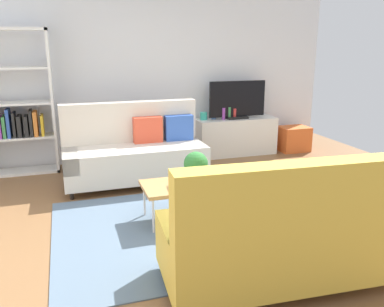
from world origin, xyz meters
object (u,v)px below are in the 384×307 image
couch_beige (135,151)px  potted_plant (196,166)px  tv_console (236,136)px  bottle_2 (235,114)px  storage_trunk (294,139)px  bottle_0 (224,114)px  coffee_table (193,185)px  vase_0 (204,116)px  bookshelf (13,110)px  bottle_1 (229,113)px  table_book_0 (185,184)px  vase_1 (214,115)px  couch_green (284,234)px  tv (237,100)px

couch_beige → potted_plant: size_ratio=5.34×
couch_beige → tv_console: size_ratio=1.36×
tv_console → bottle_2: size_ratio=7.78×
storage_trunk → bottle_0: size_ratio=2.61×
coffee_table → vase_0: (0.96, 2.38, 0.31)m
couch_beige → bookshelf: 1.91m
bookshelf → bottle_1: (3.36, -0.06, -0.22)m
table_book_0 → bottle_2: size_ratio=1.33×
bottle_0 → vase_1: bearing=148.0°
vase_0 → vase_1: 0.18m
couch_green → bottle_2: couch_green is taller
tv_console → potted_plant: bearing=-122.8°
potted_plant → vase_1: size_ratio=2.41×
vase_0 → storage_trunk: bearing=-5.1°
bottle_1 → bottle_0: bearing=180.0°
couch_beige → bottle_1: couch_beige is taller
vase_0 → bottle_0: (0.33, -0.09, 0.04)m
potted_plant → storage_trunk: bearing=40.8°
coffee_table → storage_trunk: (2.64, 2.23, -0.17)m
table_book_0 → bottle_2: bottle_2 is taller
tv_console → bottle_1: 0.45m
storage_trunk → table_book_0: (-2.76, -2.30, 0.22)m
tv → storage_trunk: size_ratio=1.92×
tv → bottle_1: bearing=-172.3°
bookshelf → table_book_0: (1.85, -2.42, -0.52)m
coffee_table → table_book_0: (-0.12, -0.07, 0.05)m
storage_trunk → table_book_0: bearing=-140.2°
couch_green → bookshelf: size_ratio=0.93×
couch_green → vase_0: (0.68, 3.80, 0.26)m
bookshelf → tv_console: bearing=-0.3°
potted_plant → bottle_0: 2.66m
couch_green → coffee_table: (-0.28, 1.42, -0.05)m
couch_green → vase_0: 3.87m
bottle_1 → bottle_2: (0.10, 0.00, -0.01)m
couch_green → storage_trunk: size_ratio=3.75×
bottle_0 → couch_beige: bearing=-152.6°
bookshelf → storage_trunk: (4.61, -0.12, -0.74)m
storage_trunk → bottle_1: bottle_1 is taller
vase_1 → bottle_2: size_ratio=0.82×
tv_console → vase_0: bearing=175.1°
couch_green → coffee_table: 1.45m
couch_beige → bottle_1: 2.00m
couch_beige → vase_1: size_ratio=12.88×
vase_0 → bookshelf: bearing=-179.4°
coffee_table → bottle_0: bearing=60.6°
couch_beige → tv: bearing=-155.4°
tv_console → potted_plant: potted_plant is taller
table_book_0 → bottle_1: 2.82m
table_book_0 → vase_0: bearing=66.2°
couch_green → bottle_1: (1.11, 3.71, 0.30)m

